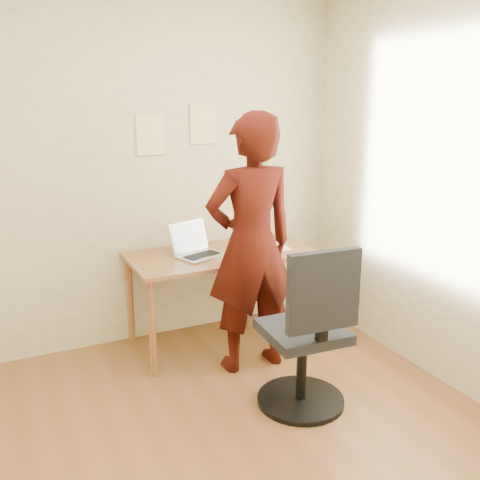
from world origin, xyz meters
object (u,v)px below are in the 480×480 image
phone (263,255)px  office_chair (308,341)px  person (251,245)px  desk (221,263)px  laptop (197,249)px

phone → office_chair: size_ratio=0.13×
person → phone: bearing=-133.9°
desk → laptop: 0.24m
laptop → office_chair: (0.29, -1.10, -0.33)m
desk → person: 0.51m
desk → laptop: size_ratio=3.36×
office_chair → person: person is taller
desk → laptop: laptop is taller
desk → laptop: (-0.19, 0.01, 0.14)m
desk → office_chair: bearing=-85.0°
phone → office_chair: (-0.16, -0.88, -0.29)m
desk → person: size_ratio=0.77×
desk → laptop: bearing=177.1°
laptop → person: 0.51m
office_chair → person: bearing=99.0°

